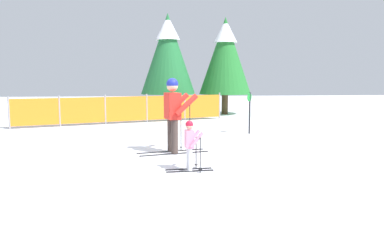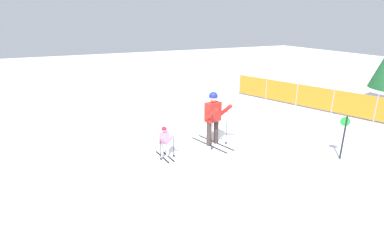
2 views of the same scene
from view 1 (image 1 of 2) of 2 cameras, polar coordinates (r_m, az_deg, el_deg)
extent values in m
plane|color=white|center=(9.27, -2.86, -4.50)|extent=(60.00, 60.00, 0.00)
cube|color=black|center=(9.43, -3.25, -4.24)|extent=(1.69, 0.47, 0.02)
cube|color=black|center=(9.13, -2.65, -4.61)|extent=(1.69, 0.47, 0.02)
cylinder|color=#3F332D|center=(9.36, -3.27, -1.70)|extent=(0.16, 0.16, 0.82)
cylinder|color=#3F332D|center=(9.05, -2.66, -2.00)|extent=(0.16, 0.16, 0.82)
cube|color=red|center=(9.12, -3.00, 2.70)|extent=(0.41, 0.57, 0.64)
cylinder|color=red|center=(9.50, -2.14, 3.11)|extent=(0.60, 0.27, 0.53)
cylinder|color=red|center=(8.90, -0.86, 2.86)|extent=(0.60, 0.27, 0.53)
sphere|color=#D8AD8C|center=(9.10, -3.02, 5.74)|extent=(0.27, 0.27, 0.27)
sphere|color=navy|center=(9.10, -3.02, 6.04)|extent=(0.29, 0.29, 0.29)
cylinder|color=black|center=(9.59, -1.70, -0.23)|extent=(0.02, 0.02, 1.28)
cylinder|color=black|center=(9.68, -1.68, -3.64)|extent=(0.07, 0.07, 0.01)
cylinder|color=black|center=(8.97, -0.33, -0.73)|extent=(0.02, 0.02, 1.28)
cylinder|color=black|center=(9.06, -0.33, -4.37)|extent=(0.07, 0.07, 0.01)
cube|color=black|center=(7.60, -0.53, -6.94)|extent=(0.94, 0.11, 0.02)
cube|color=black|center=(7.43, -0.30, -7.26)|extent=(0.94, 0.11, 0.02)
cylinder|color=silver|center=(7.55, -0.53, -5.23)|extent=(0.09, 0.09, 0.45)
cylinder|color=silver|center=(7.38, -0.30, -5.51)|extent=(0.09, 0.09, 0.45)
cube|color=pink|center=(7.39, -0.42, -2.37)|extent=(0.18, 0.29, 0.35)
cylinder|color=pink|center=(7.58, 0.23, -2.11)|extent=(0.29, 0.09, 0.32)
cylinder|color=pink|center=(7.24, 0.72, -2.53)|extent=(0.29, 0.09, 0.32)
sphere|color=#D8AD8C|center=(7.35, -0.42, -0.35)|extent=(0.15, 0.15, 0.15)
sphere|color=red|center=(7.35, -0.42, -0.15)|extent=(0.16, 0.16, 0.16)
cylinder|color=black|center=(7.69, 0.62, -4.22)|extent=(0.02, 0.02, 0.69)
cylinder|color=black|center=(7.75, 0.62, -6.30)|extent=(0.07, 0.07, 0.01)
cylinder|color=black|center=(7.27, 1.27, -4.87)|extent=(0.02, 0.02, 0.69)
cylinder|color=black|center=(7.33, 1.26, -7.07)|extent=(0.07, 0.07, 0.01)
cylinder|color=gray|center=(15.02, -26.12, 1.47)|extent=(0.06, 0.06, 1.19)
cylinder|color=gray|center=(15.07, -19.53, 1.79)|extent=(0.06, 0.06, 1.19)
cylinder|color=gray|center=(15.32, -13.08, 2.09)|extent=(0.06, 0.06, 1.19)
cylinder|color=gray|center=(15.76, -6.90, 2.34)|extent=(0.06, 0.06, 1.19)
cylinder|color=gray|center=(16.37, -1.12, 2.56)|extent=(0.06, 0.06, 1.19)
cylinder|color=gray|center=(17.13, 4.20, 2.73)|extent=(0.06, 0.06, 1.19)
cube|color=orange|center=(15.02, -22.82, 1.63)|extent=(1.65, 0.59, 1.00)
cube|color=orange|center=(15.17, -16.28, 1.94)|extent=(1.65, 0.59, 1.00)
cube|color=orange|center=(15.52, -9.94, 2.22)|extent=(1.65, 0.59, 1.00)
cube|color=orange|center=(16.04, -3.95, 2.46)|extent=(1.65, 0.59, 1.00)
cube|color=orange|center=(16.73, 1.60, 2.65)|extent=(1.65, 0.59, 1.00)
cylinder|color=#4C3823|center=(18.83, -3.63, 2.91)|extent=(0.34, 0.34, 1.06)
cone|color=#216A35|center=(18.83, -3.69, 10.54)|extent=(2.70, 2.70, 3.95)
cone|color=white|center=(18.95, -3.72, 14.36)|extent=(1.21, 1.21, 1.19)
cylinder|color=#4C3823|center=(19.32, 5.01, 2.96)|extent=(0.33, 0.33, 1.04)
cone|color=#226F2C|center=(19.31, 5.09, 10.23)|extent=(2.64, 2.64, 3.86)
cone|color=white|center=(19.42, 5.13, 13.87)|extent=(1.19, 1.19, 1.16)
cylinder|color=black|center=(12.54, 8.77, 1.58)|extent=(0.05, 0.05, 1.37)
cylinder|color=green|center=(12.47, 8.75, 3.98)|extent=(0.20, 0.22, 0.28)
camera|label=2|loc=(10.00, 59.12, 16.69)|focal=28.00mm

